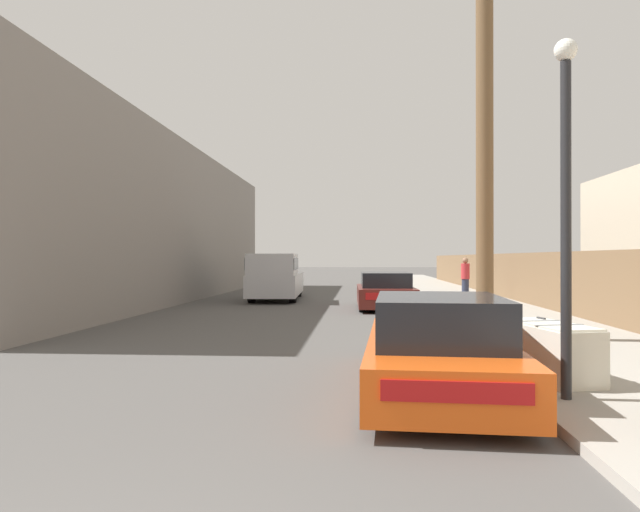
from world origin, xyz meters
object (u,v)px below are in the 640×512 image
at_px(discarded_fridge, 549,350).
at_px(parked_sports_car_red, 437,348).
at_px(pickup_truck, 275,277).
at_px(pedestrian, 465,278).
at_px(car_parked_mid, 385,292).
at_px(utility_pole, 485,113).
at_px(street_lamp, 566,187).

distance_m(discarded_fridge, parked_sports_car_red, 1.63).
distance_m(pickup_truck, pedestrian, 7.69).
bearing_deg(parked_sports_car_red, car_parked_mid, 93.89).
relative_size(utility_pole, street_lamp, 2.15).
bearing_deg(street_lamp, utility_pole, 88.37).
bearing_deg(utility_pole, car_parked_mid, 101.72).
bearing_deg(parked_sports_car_red, pickup_truck, 109.01).
distance_m(pickup_truck, utility_pole, 13.57).
bearing_deg(utility_pole, discarded_fridge, -89.38).
height_order(car_parked_mid, utility_pole, utility_pole).
height_order(street_lamp, pedestrian, street_lamp).
distance_m(car_parked_mid, pedestrian, 4.88).
height_order(car_parked_mid, pedestrian, pedestrian).
bearing_deg(pedestrian, street_lamp, -96.38).
xyz_separation_m(car_parked_mid, street_lamp, (1.51, -12.91, 1.97)).
bearing_deg(discarded_fridge, parked_sports_car_red, -176.49).
distance_m(parked_sports_car_red, pedestrian, 16.08).
xyz_separation_m(discarded_fridge, pedestrian, (1.66, 15.27, 0.47)).
relative_size(parked_sports_car_red, street_lamp, 1.13).
height_order(pickup_truck, utility_pole, utility_pole).
relative_size(parked_sports_car_red, pickup_truck, 0.80).
bearing_deg(utility_pole, pedestrian, 81.59).
xyz_separation_m(pickup_truck, utility_pole, (5.99, -11.60, 3.71)).
distance_m(street_lamp, pedestrian, 16.62).
distance_m(car_parked_mid, street_lamp, 13.15).
height_order(pickup_truck, street_lamp, street_lamp).
relative_size(car_parked_mid, pedestrian, 2.51).
bearing_deg(street_lamp, pedestrian, 83.62).
bearing_deg(street_lamp, parked_sports_car_red, 153.59).
xyz_separation_m(utility_pole, pedestrian, (1.70, 11.50, -3.70)).
bearing_deg(car_parked_mid, pickup_truck, 138.92).
height_order(discarded_fridge, parked_sports_car_red, parked_sports_car_red).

